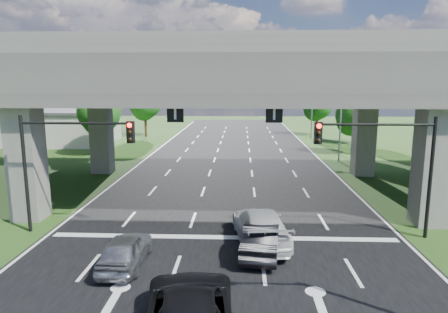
# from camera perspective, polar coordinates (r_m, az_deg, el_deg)

# --- Properties ---
(ground) EXTENTS (160.00, 160.00, 0.00)m
(ground) POSITION_cam_1_polar(r_m,az_deg,el_deg) (16.92, -0.68, -15.96)
(ground) COLOR #254215
(ground) RESTS_ON ground
(road) EXTENTS (18.00, 120.00, 0.03)m
(road) POSITION_cam_1_polar(r_m,az_deg,el_deg) (26.25, 0.52, -6.24)
(road) COLOR black
(road) RESTS_ON ground
(overpass) EXTENTS (80.00, 15.00, 10.00)m
(overpass) POSITION_cam_1_polar(r_m,az_deg,el_deg) (27.17, 0.70, 11.20)
(overpass) COLOR #383533
(overpass) RESTS_ON ground
(warehouse) EXTENTS (20.00, 10.00, 4.00)m
(warehouse) POSITION_cam_1_polar(r_m,az_deg,el_deg) (57.15, -25.63, 3.76)
(warehouse) COLOR #9E9E99
(warehouse) RESTS_ON ground
(signal_right) EXTENTS (5.76, 0.54, 6.00)m
(signal_right) POSITION_cam_1_polar(r_m,az_deg,el_deg) (20.60, 22.24, 0.31)
(signal_right) COLOR black
(signal_right) RESTS_ON ground
(signal_left) EXTENTS (5.76, 0.54, 6.00)m
(signal_left) POSITION_cam_1_polar(r_m,az_deg,el_deg) (21.23, -21.67, 0.62)
(signal_left) COLOR black
(signal_left) RESTS_ON ground
(streetlight_far) EXTENTS (3.38, 0.25, 10.00)m
(streetlight_far) POSITION_cam_1_polar(r_m,az_deg,el_deg) (40.27, 15.89, 7.56)
(streetlight_far) COLOR gray
(streetlight_far) RESTS_ON ground
(streetlight_beyond) EXTENTS (3.38, 0.25, 10.00)m
(streetlight_beyond) POSITION_cam_1_polar(r_m,az_deg,el_deg) (55.95, 12.11, 8.38)
(streetlight_beyond) COLOR gray
(streetlight_beyond) RESTS_ON ground
(tree_left_near) EXTENTS (4.50, 4.50, 7.80)m
(tree_left_near) POSITION_cam_1_polar(r_m,az_deg,el_deg) (43.82, -17.39, 6.33)
(tree_left_near) COLOR black
(tree_left_near) RESTS_ON ground
(tree_left_mid) EXTENTS (3.91, 3.90, 6.76)m
(tree_left_mid) POSITION_cam_1_polar(r_m,az_deg,el_deg) (52.38, -17.51, 6.18)
(tree_left_mid) COLOR black
(tree_left_mid) RESTS_ON ground
(tree_left_far) EXTENTS (4.80, 4.80, 8.32)m
(tree_left_far) POSITION_cam_1_polar(r_m,az_deg,el_deg) (58.85, -11.21, 7.80)
(tree_left_far) COLOR black
(tree_left_far) RESTS_ON ground
(tree_right_near) EXTENTS (4.20, 4.20, 7.28)m
(tree_right_near) POSITION_cam_1_polar(r_m,az_deg,el_deg) (44.95, 18.31, 5.95)
(tree_right_near) COLOR black
(tree_right_near) RESTS_ON ground
(tree_right_mid) EXTENTS (3.91, 3.90, 6.76)m
(tree_right_mid) POSITION_cam_1_polar(r_m,az_deg,el_deg) (53.47, 19.09, 6.17)
(tree_right_mid) COLOR black
(tree_right_mid) RESTS_ON ground
(tree_right_far) EXTENTS (4.50, 4.50, 7.80)m
(tree_right_far) POSITION_cam_1_polar(r_m,az_deg,el_deg) (60.27, 13.29, 7.47)
(tree_right_far) COLOR black
(tree_right_far) RESTS_ON ground
(car_silver) EXTENTS (1.62, 4.00, 1.36)m
(car_silver) POSITION_cam_1_polar(r_m,az_deg,el_deg) (17.47, -13.89, -12.84)
(car_silver) COLOR #9D9FA5
(car_silver) RESTS_ON road
(car_dark) EXTENTS (2.08, 4.55, 1.45)m
(car_dark) POSITION_cam_1_polar(r_m,az_deg,el_deg) (18.19, 5.41, -11.47)
(car_dark) COLOR black
(car_dark) RESTS_ON road
(car_white) EXTENTS (2.92, 5.80, 1.61)m
(car_white) POSITION_cam_1_polar(r_m,az_deg,el_deg) (19.35, 5.22, -9.84)
(car_white) COLOR silver
(car_white) RESTS_ON road
(car_trailing) EXTENTS (3.29, 6.03, 1.60)m
(car_trailing) POSITION_cam_1_polar(r_m,az_deg,el_deg) (12.67, -4.91, -21.40)
(car_trailing) COLOR black
(car_trailing) RESTS_ON road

